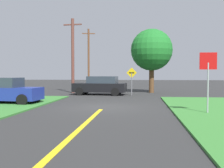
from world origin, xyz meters
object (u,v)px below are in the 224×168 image
parked_car_near_building (8,91)px  car_approaching_junction (100,86)px  oak_tree_left (152,50)px  stop_sign (208,71)px  direction_sign (132,78)px  utility_pole_mid (73,55)px  utility_pole_far (89,57)px

parked_car_near_building → car_approaching_junction: (4.69, 7.50, 0.01)m
oak_tree_left → stop_sign: bearing=-81.6°
parked_car_near_building → direction_sign: 10.37m
utility_pole_mid → direction_sign: utility_pole_mid is taller
direction_sign → oak_tree_left: size_ratio=0.39×
utility_pole_mid → utility_pole_far: (-0.76, 12.00, 0.51)m
stop_sign → utility_pole_mid: (-9.54, 12.69, 1.65)m
stop_sign → car_approaching_junction: 12.56m
car_approaching_junction → stop_sign: bearing=126.9°
stop_sign → parked_car_near_building: bearing=-16.4°
direction_sign → oak_tree_left: (1.81, 3.34, 2.64)m
parked_car_near_building → car_approaching_junction: 8.84m
utility_pole_far → direction_sign: bearing=-65.7°
stop_sign → car_approaching_junction: bearing=-59.1°
utility_pole_mid → direction_sign: size_ratio=2.98×
stop_sign → oak_tree_left: 13.99m
car_approaching_junction → utility_pole_far: utility_pole_far is taller
utility_pole_mid → oak_tree_left: size_ratio=1.15×
car_approaching_junction → oak_tree_left: size_ratio=0.77×
stop_sign → car_approaching_junction: (-6.57, 10.63, -1.21)m
oak_tree_left → car_approaching_junction: bearing=-146.1°
car_approaching_junction → utility_pole_far: size_ratio=0.58×
parked_car_near_building → oak_tree_left: bearing=52.8°
utility_pole_mid → oak_tree_left: bearing=7.5°
direction_sign → utility_pole_mid: bearing=157.6°
car_approaching_junction → utility_pole_mid: (-2.98, 2.06, 2.86)m
direction_sign → oak_tree_left: oak_tree_left is taller
stop_sign → utility_pole_far: bearing=-68.2°
stop_sign → utility_pole_mid: size_ratio=0.40×
utility_pole_mid → utility_pole_far: utility_pole_far is taller
stop_sign → direction_sign: 11.05m
car_approaching_junction → utility_pole_far: bearing=-70.0°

